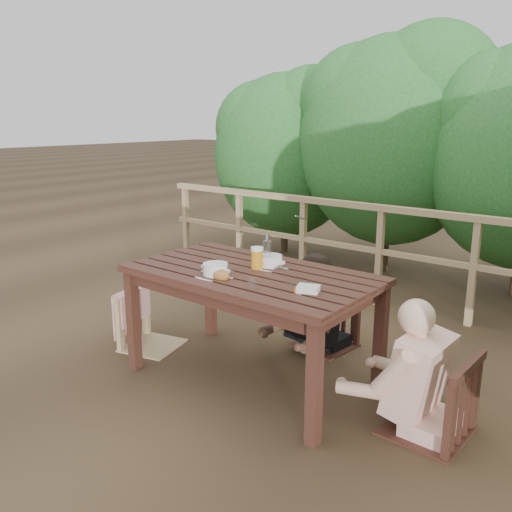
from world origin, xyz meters
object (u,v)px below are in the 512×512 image
Objects in this scene: table at (252,327)px; butter_tub at (308,290)px; chair_left at (150,296)px; diner_right at (440,329)px; chair_far at (326,295)px; beer_glass at (257,259)px; woman at (328,274)px; soup_near at (216,270)px; tumbler at (252,284)px; bottle at (267,252)px; chair_right at (432,357)px; soup_far at (270,262)px; bread_roll at (221,275)px.

butter_tub reaches higher than table.
chair_left is at bearing 158.39° from butter_tub.
table is 1.95× the size of chair_left.
chair_far is at bearing 61.22° from diner_right.
chair_far is 5.15× the size of beer_glass.
chair_left is 0.71× the size of woman.
beer_glass reaches higher than soup_near.
tumbler reaches higher than table.
tumbler is (0.11, -1.11, 0.21)m from woman.
woman is at bearing 76.19° from soup_near.
chair_left and chair_far have the same top height.
tumbler is (0.21, -0.43, -0.09)m from bottle.
bottle is (0.02, 0.15, 0.52)m from table.
table is 1.28× the size of diner_right.
diner_right is (1.16, -0.71, 0.05)m from woman.
woman is at bearing 95.87° from tumbler.
table is 6.56× the size of bottle.
chair_left is at bearing -82.96° from chair_right.
diner_right is at bearing 91.88° from chair_right.
beer_glass is (-0.13, -0.73, 0.43)m from chair_far.
chair_left is at bearing -167.28° from bottle.
chair_far reaches higher than butter_tub.
diner_right is 4.69× the size of soup_far.
diner_right is at bearing 15.87° from bread_roll.
chair_right reaches higher than beer_glass.
soup_far is at bearing 114.38° from tumbler.
diner_right is 9.89× the size of butter_tub.
diner_right reaches higher than chair_left.
chair_left is at bearing -170.83° from beer_glass.
table is 6.00× the size of soup_far.
soup_far is at bearing 129.05° from butter_tub.
chair_right is 1.34m from woman.
chair_far is 0.82m from bottle.
bread_roll is (-0.17, -1.09, 0.21)m from woman.
chair_left is 3.36× the size of bottle.
bread_roll is 0.34m from beer_glass.
chair_left is at bearing 96.97° from diner_right.
tumbler is at bearing -77.32° from chair_far.
tumbler is (-1.05, -0.40, 0.16)m from diner_right.
bottle is at bearing -89.78° from soup_far.
bread_roll is 0.28m from tumbler.
soup_far is (-0.10, -0.62, 0.40)m from chair_far.
chair_right is 3.40× the size of soup_far.
chair_left is at bearing 170.64° from tumbler.
chair_left is 3.08× the size of soup_near.
diner_right is 1.13m from tumbler.
soup_near is 2.11× the size of butter_tub.
soup_far is 3.87× the size of tumbler.
bottle is at bearing -91.88° from chair_left.
chair_far is (1.10, 0.89, 0.00)m from chair_left.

